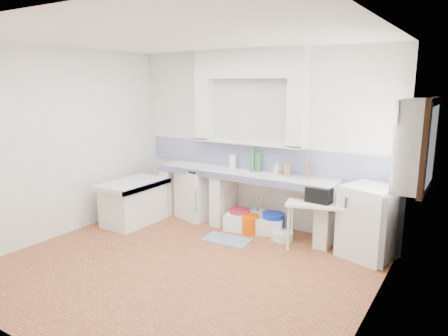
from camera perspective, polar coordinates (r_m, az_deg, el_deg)
The scene contains 36 objects.
floor at distance 5.39m, azimuth -5.84°, elevation -13.41°, with size 4.50×4.50×0.00m, color #A25C37.
ceiling at distance 4.91m, azimuth -6.55°, elevation 17.69°, with size 4.50×4.50×0.00m, color white.
wall_back at distance 6.62m, azimuth 4.63°, elevation 4.04°, with size 4.50×4.50×0.00m, color white.
wall_front at distance 3.65m, azimuth -26.04°, elevation -3.53°, with size 4.50×4.50×0.00m, color white.
wall_left at distance 6.58m, azimuth -21.76°, elevation 3.19°, with size 4.50×4.50×0.00m, color white.
wall_right at distance 4.00m, azimuth 20.05°, elevation -1.78°, with size 4.50×4.50×0.00m, color white.
alcove_mass at distance 6.51m, azimuth 3.47°, elevation 14.29°, with size 1.90×0.25×0.45m, color white.
window_frame at distance 5.10m, azimuth 25.05°, elevation 2.92°, with size 0.35×0.86×1.06m, color #391F12.
lace_valance at distance 5.09m, azimuth 23.80°, elevation 7.32°, with size 0.01×0.84×0.24m, color white.
counter_slab at distance 6.51m, azimuth 2.54°, elevation -0.91°, with size 3.00×0.60×0.08m, color white.
counter_lip at distance 6.27m, azimuth 1.27°, elevation -1.38°, with size 3.00×0.04×0.10m, color navy.
counter_pier_left at distance 7.39m, azimuth -6.98°, elevation -3.03°, with size 0.20×0.55×0.82m, color white.
counter_pier_mid at distance 6.79m, azimuth -0.06°, elevation -4.27°, with size 0.20×0.55×0.82m, color white.
counter_pier_right at distance 6.08m, azimuth 14.11°, elevation -6.57°, with size 0.20×0.55×0.82m, color white.
peninsula_top at distance 6.88m, azimuth -12.53°, elevation -2.19°, with size 0.70×1.10×0.08m, color white.
peninsula_base at distance 6.97m, azimuth -12.40°, elevation -4.98°, with size 0.60×1.00×0.62m, color white.
peninsula_lip at distance 6.66m, azimuth -10.50°, elevation -2.57°, with size 0.04×1.10×0.10m, color navy.
backsplash at distance 6.66m, azimuth 4.52°, elevation 1.47°, with size 4.27×0.03×0.40m, color navy.
stove at distance 7.09m, azimuth -3.74°, elevation -3.52°, with size 0.59×0.57×0.84m, color white.
sink at distance 6.57m, azimuth 4.40°, elevation -7.59°, with size 0.93×0.50×0.22m, color white.
side_table at distance 5.90m, azimuth 12.62°, elevation -7.82°, with size 0.81×0.45×0.04m, color white.
fridge at distance 5.79m, azimuth 19.52°, elevation -7.06°, with size 0.63×0.63×0.97m, color white.
bucket_red at distance 6.62m, azimuth 2.14°, elevation -7.04°, with size 0.33×0.33×0.31m, color #B71D3B.
bucket_orange at distance 6.44m, azimuth 3.70°, elevation -7.78°, with size 0.29×0.29×0.27m, color #F05100.
bucket_blue at distance 6.42m, azimuth 6.88°, elevation -7.65°, with size 0.34×0.34×0.32m, color #0E31C9.
basin_white at distance 6.23m, azimuth 8.07°, elevation -9.27°, with size 0.33×0.33×0.13m, color white.
water_bottle_a at distance 6.75m, azimuth 4.27°, elevation -6.67°, with size 0.08×0.08×0.31m, color silver.
water_bottle_b at distance 6.68m, azimuth 5.26°, elevation -6.79°, with size 0.09×0.09×0.33m, color silver.
black_bag at distance 5.78m, azimuth 13.06°, elevation -3.65°, with size 0.34×0.19×0.21m, color black.
green_bottle_a at distance 6.55m, azimuth 3.94°, elevation 1.14°, with size 0.08×0.08×0.36m, color #287438.
green_bottle_b at distance 6.50m, azimuth 4.74°, elevation 0.77°, with size 0.07×0.07×0.30m, color #287438.
knife_block at distance 6.25m, azimuth 8.73°, elevation -0.30°, with size 0.09×0.08×0.19m, color #95613B.
cutting_board at distance 6.18m, azimuth 11.46°, elevation -0.10°, with size 0.02×0.21×0.28m, color #95613B.
paper_towel at distance 6.73m, azimuth 1.21°, elevation 0.89°, with size 0.12×0.12×0.23m, color white.
soap_bottle at distance 6.37m, azimuth 7.46°, elevation -0.01°, with size 0.09×0.09×0.19m, color white.
rug at distance 6.18m, azimuth 0.43°, elevation -9.90°, with size 0.69×0.40×0.01m, color #395C8E.
Camera 1 is at (3.04, -3.82, 2.29)m, focal length 32.91 mm.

